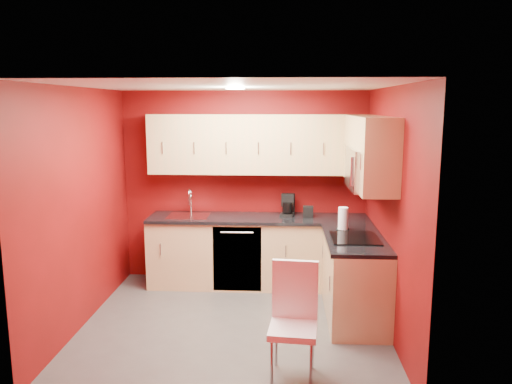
# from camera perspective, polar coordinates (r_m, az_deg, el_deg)

# --- Properties ---
(floor) EXTENTS (3.20, 3.20, 0.00)m
(floor) POSITION_cam_1_polar(r_m,az_deg,el_deg) (5.53, -2.51, -14.82)
(floor) COLOR #464341
(floor) RESTS_ON ground
(ceiling) EXTENTS (3.20, 3.20, 0.00)m
(ceiling) POSITION_cam_1_polar(r_m,az_deg,el_deg) (5.03, -2.73, 12.02)
(ceiling) COLOR white
(ceiling) RESTS_ON wall_back
(wall_back) EXTENTS (3.20, 0.00, 3.20)m
(wall_back) POSITION_cam_1_polar(r_m,az_deg,el_deg) (6.61, -1.31, 0.64)
(wall_back) COLOR maroon
(wall_back) RESTS_ON floor
(wall_front) EXTENTS (3.20, 0.00, 3.20)m
(wall_front) POSITION_cam_1_polar(r_m,az_deg,el_deg) (3.69, -4.97, -6.87)
(wall_front) COLOR maroon
(wall_front) RESTS_ON floor
(wall_left) EXTENTS (0.00, 3.00, 3.00)m
(wall_left) POSITION_cam_1_polar(r_m,az_deg,el_deg) (5.53, -19.35, -1.75)
(wall_left) COLOR maroon
(wall_left) RESTS_ON floor
(wall_right) EXTENTS (0.00, 3.00, 3.00)m
(wall_right) POSITION_cam_1_polar(r_m,az_deg,el_deg) (5.23, 15.13, -2.19)
(wall_right) COLOR maroon
(wall_right) RESTS_ON floor
(base_cabinets_back) EXTENTS (2.80, 0.60, 0.87)m
(base_cabinets_back) POSITION_cam_1_polar(r_m,az_deg,el_deg) (6.49, 0.29, -6.93)
(base_cabinets_back) COLOR #D6B07A
(base_cabinets_back) RESTS_ON floor
(base_cabinets_right) EXTENTS (0.60, 1.30, 0.87)m
(base_cabinets_right) POSITION_cam_1_polar(r_m,az_deg,el_deg) (5.63, 11.20, -9.78)
(base_cabinets_right) COLOR #D6B07A
(base_cabinets_right) RESTS_ON floor
(countertop_back) EXTENTS (2.80, 0.63, 0.04)m
(countertop_back) POSITION_cam_1_polar(r_m,az_deg,el_deg) (6.35, 0.28, -3.04)
(countertop_back) COLOR black
(countertop_back) RESTS_ON base_cabinets_back
(countertop_right) EXTENTS (0.63, 1.27, 0.04)m
(countertop_right) POSITION_cam_1_polar(r_m,az_deg,el_deg) (5.48, 11.22, -5.35)
(countertop_right) COLOR black
(countertop_right) RESTS_ON base_cabinets_right
(upper_cabinets_back) EXTENTS (2.80, 0.35, 0.75)m
(upper_cabinets_back) POSITION_cam_1_polar(r_m,az_deg,el_deg) (6.35, 0.35, 5.49)
(upper_cabinets_back) COLOR tan
(upper_cabinets_back) RESTS_ON wall_back
(upper_cabinets_right) EXTENTS (0.35, 1.55, 0.75)m
(upper_cabinets_right) POSITION_cam_1_polar(r_m,az_deg,el_deg) (5.53, 12.72, 5.25)
(upper_cabinets_right) COLOR tan
(upper_cabinets_right) RESTS_ON wall_right
(microwave) EXTENTS (0.42, 0.76, 0.42)m
(microwave) POSITION_cam_1_polar(r_m,az_deg,el_deg) (5.31, 12.71, 2.60)
(microwave) COLOR silver
(microwave) RESTS_ON upper_cabinets_right
(cooktop) EXTENTS (0.50, 0.55, 0.01)m
(cooktop) POSITION_cam_1_polar(r_m,az_deg,el_deg) (5.44, 11.23, -5.19)
(cooktop) COLOR black
(cooktop) RESTS_ON countertop_right
(sink) EXTENTS (0.52, 0.42, 0.35)m
(sink) POSITION_cam_1_polar(r_m,az_deg,el_deg) (6.47, -7.70, -2.41)
(sink) COLOR silver
(sink) RESTS_ON countertop_back
(dishwasher_front) EXTENTS (0.60, 0.02, 0.82)m
(dishwasher_front) POSITION_cam_1_polar(r_m,az_deg,el_deg) (6.23, -2.17, -7.66)
(dishwasher_front) COLOR black
(dishwasher_front) RESTS_ON base_cabinets_back
(downlight) EXTENTS (0.20, 0.20, 0.01)m
(downlight) POSITION_cam_1_polar(r_m,az_deg,el_deg) (5.33, -2.39, 11.74)
(downlight) COLOR white
(downlight) RESTS_ON ceiling
(coffee_maker) EXTENTS (0.20, 0.25, 0.27)m
(coffee_maker) POSITION_cam_1_polar(r_m,az_deg,el_deg) (6.42, 3.60, -1.49)
(coffee_maker) COLOR black
(coffee_maker) RESTS_ON countertop_back
(napkin_holder) EXTENTS (0.14, 0.14, 0.14)m
(napkin_holder) POSITION_cam_1_polar(r_m,az_deg,el_deg) (6.37, 5.99, -2.26)
(napkin_holder) COLOR black
(napkin_holder) RESTS_ON countertop_back
(paper_towel) EXTENTS (0.18, 0.18, 0.26)m
(paper_towel) POSITION_cam_1_polar(r_m,az_deg,el_deg) (5.75, 9.92, -3.03)
(paper_towel) COLOR white
(paper_towel) RESTS_ON countertop_right
(dining_chair) EXTENTS (0.44, 0.46, 0.99)m
(dining_chair) POSITION_cam_1_polar(r_m,az_deg,el_deg) (4.37, 4.27, -14.71)
(dining_chair) COLOR white
(dining_chair) RESTS_ON floor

